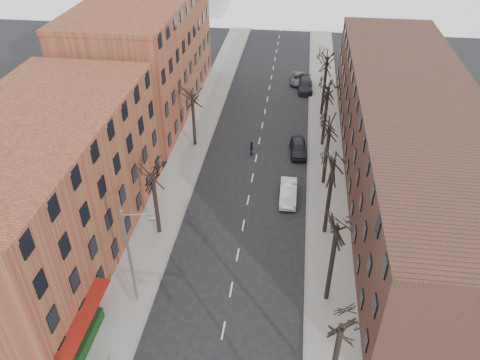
% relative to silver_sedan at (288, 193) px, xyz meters
% --- Properties ---
extents(sidewalk_left, '(4.00, 90.00, 0.15)m').
position_rel_silver_sedan_xyz_m(sidewalk_left, '(-12.00, 10.28, -0.71)').
color(sidewalk_left, gray).
rests_on(sidewalk_left, ground).
extents(sidewalk_right, '(4.00, 90.00, 0.15)m').
position_rel_silver_sedan_xyz_m(sidewalk_right, '(4.00, 10.28, -0.71)').
color(sidewalk_right, gray).
rests_on(sidewalk_right, ground).
extents(building_left_near, '(12.00, 26.00, 12.00)m').
position_rel_silver_sedan_xyz_m(building_left_near, '(-20.00, -9.72, 5.21)').
color(building_left_near, brown).
rests_on(building_left_near, ground).
extents(building_left_far, '(12.00, 28.00, 14.00)m').
position_rel_silver_sedan_xyz_m(building_left_far, '(-20.00, 19.28, 6.21)').
color(building_left_far, brown).
rests_on(building_left_far, ground).
extents(building_right, '(12.00, 50.00, 10.00)m').
position_rel_silver_sedan_xyz_m(building_right, '(12.00, 5.28, 4.21)').
color(building_right, '#4A2922').
rests_on(building_right, ground).
extents(awning_left, '(1.20, 7.00, 0.15)m').
position_rel_silver_sedan_xyz_m(awning_left, '(-13.40, -18.72, -0.79)').
color(awning_left, maroon).
rests_on(awning_left, ground).
extents(hedge, '(0.80, 6.00, 1.00)m').
position_rel_silver_sedan_xyz_m(hedge, '(-13.50, -19.72, -0.14)').
color(hedge, '#133814').
rests_on(hedge, sidewalk_left).
extents(tree_right_b, '(5.20, 5.20, 10.80)m').
position_rel_silver_sedan_xyz_m(tree_right_b, '(3.60, -12.72, -0.79)').
color(tree_right_b, black).
rests_on(tree_right_b, ground).
extents(tree_right_c, '(5.20, 5.20, 11.60)m').
position_rel_silver_sedan_xyz_m(tree_right_c, '(3.60, -4.72, -0.79)').
color(tree_right_c, black).
rests_on(tree_right_c, ground).
extents(tree_right_d, '(5.20, 5.20, 10.00)m').
position_rel_silver_sedan_xyz_m(tree_right_d, '(3.60, 3.28, -0.79)').
color(tree_right_d, black).
rests_on(tree_right_d, ground).
extents(tree_right_e, '(5.20, 5.20, 10.80)m').
position_rel_silver_sedan_xyz_m(tree_right_e, '(3.60, 11.28, -0.79)').
color(tree_right_e, black).
rests_on(tree_right_e, ground).
extents(tree_right_f, '(5.20, 5.20, 11.60)m').
position_rel_silver_sedan_xyz_m(tree_right_f, '(3.60, 19.28, -0.79)').
color(tree_right_f, black).
rests_on(tree_right_f, ground).
extents(tree_left_a, '(5.20, 5.20, 9.50)m').
position_rel_silver_sedan_xyz_m(tree_left_a, '(-11.60, -6.72, -0.79)').
color(tree_left_a, black).
rests_on(tree_left_a, ground).
extents(tree_left_b, '(5.20, 5.20, 9.50)m').
position_rel_silver_sedan_xyz_m(tree_left_b, '(-11.60, 9.28, -0.79)').
color(tree_left_b, black).
rests_on(tree_left_b, ground).
extents(streetlight, '(2.45, 0.22, 9.03)m').
position_rel_silver_sedan_xyz_m(streetlight, '(-11.03, -14.72, 4.22)').
color(streetlight, slate).
rests_on(streetlight, ground).
extents(silver_sedan, '(1.75, 4.81, 1.58)m').
position_rel_silver_sedan_xyz_m(silver_sedan, '(0.00, 0.00, 0.00)').
color(silver_sedan, silver).
rests_on(silver_sedan, ground).
extents(parked_car_near, '(2.32, 4.83, 1.59)m').
position_rel_silver_sedan_xyz_m(parked_car_near, '(0.77, 8.95, 0.01)').
color(parked_car_near, black).
rests_on(parked_car_near, ground).
extents(parked_car_mid, '(2.27, 5.29, 1.52)m').
position_rel_silver_sedan_xyz_m(parked_car_mid, '(1.30, 27.01, -0.03)').
color(parked_car_mid, black).
rests_on(parked_car_mid, ground).
extents(parked_car_far, '(2.23, 4.71, 1.30)m').
position_rel_silver_sedan_xyz_m(parked_car_far, '(0.18, 29.70, -0.14)').
color(parked_car_far, '#505357').
rests_on(parked_car_far, ground).
extents(pedestrian_b, '(1.06, 0.97, 1.77)m').
position_rel_silver_sedan_xyz_m(pedestrian_b, '(-13.60, -20.86, 0.25)').
color(pedestrian_b, black).
rests_on(pedestrian_b, sidewalk_left).
extents(pedestrian_crossing, '(0.46, 1.02, 1.71)m').
position_rel_silver_sedan_xyz_m(pedestrian_crossing, '(-4.64, 7.99, 0.07)').
color(pedestrian_crossing, black).
rests_on(pedestrian_crossing, ground).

